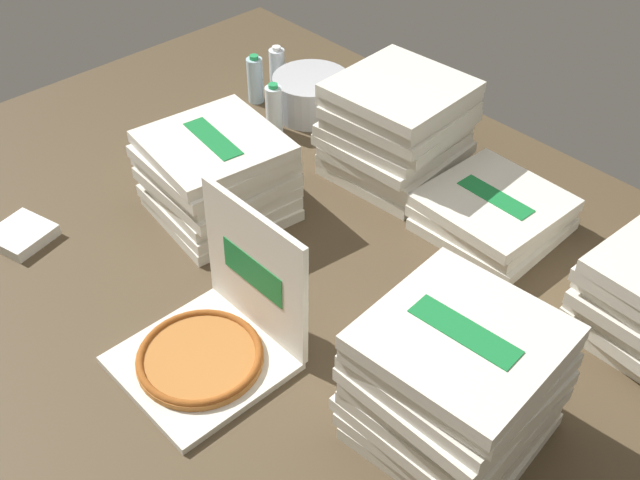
# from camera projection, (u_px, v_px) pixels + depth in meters

# --- Properties ---
(ground_plane) EXTENTS (3.20, 2.40, 0.02)m
(ground_plane) POSITION_uv_depth(u_px,v_px,m) (291.00, 290.00, 2.28)
(ground_plane) COLOR #4C3D28
(open_pizza_box) EXTENTS (0.39, 0.41, 0.42)m
(open_pizza_box) POSITION_uv_depth(u_px,v_px,m) (215.00, 336.00, 2.02)
(open_pizza_box) COLOR silver
(open_pizza_box) RESTS_ON ground_plane
(pizza_stack_center_near) EXTENTS (0.45, 0.45, 0.28)m
(pizza_stack_center_near) POSITION_uv_depth(u_px,v_px,m) (217.00, 176.00, 2.46)
(pizza_stack_center_near) COLOR silver
(pizza_stack_center_near) RESTS_ON ground_plane
(pizza_stack_right_mid) EXTENTS (0.44, 0.44, 0.36)m
(pizza_stack_right_mid) POSITION_uv_depth(u_px,v_px,m) (455.00, 384.00, 1.77)
(pizza_stack_right_mid) COLOR silver
(pizza_stack_right_mid) RESTS_ON ground_plane
(pizza_stack_left_far) EXTENTS (0.46, 0.45, 0.36)m
(pizza_stack_left_far) POSITION_uv_depth(u_px,v_px,m) (397.00, 129.00, 2.60)
(pizza_stack_left_far) COLOR silver
(pizza_stack_left_far) RESTS_ON ground_plane
(pizza_stack_left_near) EXTENTS (0.42, 0.41, 0.12)m
(pizza_stack_left_near) POSITION_uv_depth(u_px,v_px,m) (493.00, 212.00, 2.45)
(pizza_stack_left_near) COLOR silver
(pizza_stack_left_near) RESTS_ON ground_plane
(ice_bucket) EXTENTS (0.30, 0.30, 0.15)m
(ice_bucket) POSITION_uv_depth(u_px,v_px,m) (311.00, 95.00, 2.98)
(ice_bucket) COLOR #B7BABF
(ice_bucket) RESTS_ON ground_plane
(water_bottle_0) EXTENTS (0.06, 0.06, 0.20)m
(water_bottle_0) POSITION_uv_depth(u_px,v_px,m) (340.00, 114.00, 2.84)
(water_bottle_0) COLOR silver
(water_bottle_0) RESTS_ON ground_plane
(water_bottle_1) EXTENTS (0.06, 0.06, 0.20)m
(water_bottle_1) POSITION_uv_depth(u_px,v_px,m) (274.00, 109.00, 2.86)
(water_bottle_1) COLOR white
(water_bottle_1) RESTS_ON ground_plane
(water_bottle_2) EXTENTS (0.06, 0.06, 0.20)m
(water_bottle_2) POSITION_uv_depth(u_px,v_px,m) (255.00, 80.00, 3.03)
(water_bottle_2) COLOR silver
(water_bottle_2) RESTS_ON ground_plane
(water_bottle_3) EXTENTS (0.06, 0.06, 0.20)m
(water_bottle_3) POSITION_uv_depth(u_px,v_px,m) (277.00, 71.00, 3.09)
(water_bottle_3) COLOR white
(water_bottle_3) RESTS_ON ground_plane
(napkin_pile) EXTENTS (0.21, 0.21, 0.04)m
(napkin_pile) POSITION_uv_depth(u_px,v_px,m) (22.00, 235.00, 2.43)
(napkin_pile) COLOR white
(napkin_pile) RESTS_ON ground_plane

